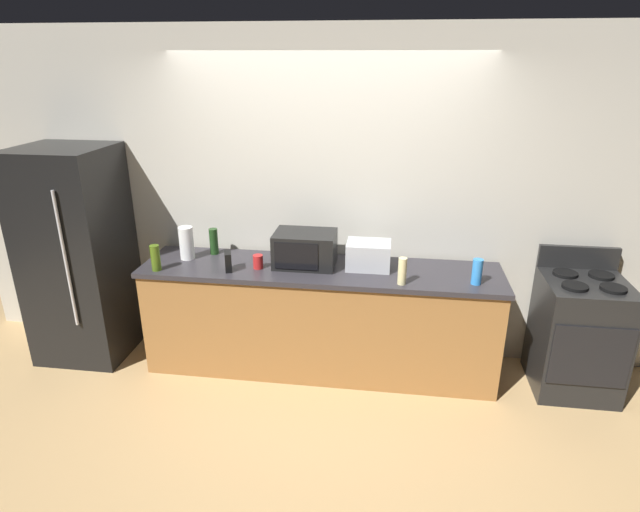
{
  "coord_description": "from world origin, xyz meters",
  "views": [
    {
      "loc": [
        0.53,
        -3.36,
        2.47
      ],
      "look_at": [
        0.0,
        0.4,
        1.0
      ],
      "focal_mm": 29.33,
      "sensor_mm": 36.0,
      "label": 1
    }
  ],
  "objects_px": {
    "refrigerator": "(78,255)",
    "paper_towel_roll": "(187,243)",
    "microwave": "(305,249)",
    "bottle_olive_oil": "(156,258)",
    "bottle_spray_cleaner": "(477,272)",
    "cordless_phone": "(228,262)",
    "bottle_wine": "(214,241)",
    "bottle_hand_soap": "(402,271)",
    "stove_range": "(578,334)",
    "mug_red": "(258,262)",
    "toaster_oven": "(368,255)"
  },
  "relations": [
    {
      "from": "toaster_oven",
      "to": "bottle_spray_cleaner",
      "type": "distance_m",
      "value": 0.82
    },
    {
      "from": "paper_towel_roll",
      "to": "bottle_olive_oil",
      "type": "xyz_separation_m",
      "value": [
        -0.15,
        -0.27,
        -0.03
      ]
    },
    {
      "from": "bottle_spray_cleaner",
      "to": "bottle_wine",
      "type": "distance_m",
      "value": 2.12
    },
    {
      "from": "cordless_phone",
      "to": "mug_red",
      "type": "relative_size",
      "value": 1.38
    },
    {
      "from": "paper_towel_roll",
      "to": "cordless_phone",
      "type": "relative_size",
      "value": 1.8
    },
    {
      "from": "bottle_spray_cleaner",
      "to": "bottle_wine",
      "type": "xyz_separation_m",
      "value": [
        -2.1,
        0.33,
        0.01
      ]
    },
    {
      "from": "bottle_hand_soap",
      "to": "cordless_phone",
      "type": "bearing_deg",
      "value": 177.07
    },
    {
      "from": "bottle_wine",
      "to": "bottle_hand_soap",
      "type": "bearing_deg",
      "value": -14.72
    },
    {
      "from": "refrigerator",
      "to": "bottle_spray_cleaner",
      "type": "distance_m",
      "value": 3.23
    },
    {
      "from": "refrigerator",
      "to": "paper_towel_roll",
      "type": "bearing_deg",
      "value": 3.05
    },
    {
      "from": "bottle_wine",
      "to": "mug_red",
      "type": "bearing_deg",
      "value": -30.4
    },
    {
      "from": "bottle_spray_cleaner",
      "to": "stove_range",
      "type": "bearing_deg",
      "value": 9.86
    },
    {
      "from": "refrigerator",
      "to": "mug_red",
      "type": "distance_m",
      "value": 1.57
    },
    {
      "from": "cordless_phone",
      "to": "bottle_olive_oil",
      "type": "xyz_separation_m",
      "value": [
        -0.56,
        -0.07,
        0.03
      ]
    },
    {
      "from": "bottle_spray_cleaner",
      "to": "bottle_hand_soap",
      "type": "distance_m",
      "value": 0.54
    },
    {
      "from": "stove_range",
      "to": "bottle_spray_cleaner",
      "type": "relative_size",
      "value": 5.64
    },
    {
      "from": "cordless_phone",
      "to": "bottle_wine",
      "type": "bearing_deg",
      "value": 105.07
    },
    {
      "from": "microwave",
      "to": "cordless_phone",
      "type": "distance_m",
      "value": 0.61
    },
    {
      "from": "stove_range",
      "to": "bottle_wine",
      "type": "xyz_separation_m",
      "value": [
        -2.92,
        0.19,
        0.55
      ]
    },
    {
      "from": "refrigerator",
      "to": "stove_range",
      "type": "relative_size",
      "value": 1.67
    },
    {
      "from": "stove_range",
      "to": "cordless_phone",
      "type": "bearing_deg",
      "value": -176.73
    },
    {
      "from": "refrigerator",
      "to": "bottle_olive_oil",
      "type": "relative_size",
      "value": 8.83
    },
    {
      "from": "microwave",
      "to": "bottle_spray_cleaner",
      "type": "bearing_deg",
      "value": -8.38
    },
    {
      "from": "refrigerator",
      "to": "microwave",
      "type": "relative_size",
      "value": 3.75
    },
    {
      "from": "bottle_spray_cleaner",
      "to": "mug_red",
      "type": "height_order",
      "value": "bottle_spray_cleaner"
    },
    {
      "from": "microwave",
      "to": "cordless_phone",
      "type": "bearing_deg",
      "value": -160.43
    },
    {
      "from": "stove_range",
      "to": "toaster_oven",
      "type": "distance_m",
      "value": 1.72
    },
    {
      "from": "refrigerator",
      "to": "stove_range",
      "type": "xyz_separation_m",
      "value": [
        4.05,
        0.0,
        -0.44
      ]
    },
    {
      "from": "microwave",
      "to": "bottle_olive_oil",
      "type": "height_order",
      "value": "microwave"
    },
    {
      "from": "bottle_olive_oil",
      "to": "stove_range",
      "type": "bearing_deg",
      "value": 3.9
    },
    {
      "from": "stove_range",
      "to": "bottle_olive_oil",
      "type": "xyz_separation_m",
      "value": [
        -3.25,
        -0.22,
        0.54
      ]
    },
    {
      "from": "microwave",
      "to": "bottle_spray_cleaner",
      "type": "xyz_separation_m",
      "value": [
        1.3,
        -0.19,
        -0.04
      ]
    },
    {
      "from": "cordless_phone",
      "to": "bottle_hand_soap",
      "type": "bearing_deg",
      "value": -21.71
    },
    {
      "from": "microwave",
      "to": "bottle_wine",
      "type": "xyz_separation_m",
      "value": [
        -0.8,
        0.14,
        -0.03
      ]
    },
    {
      "from": "cordless_phone",
      "to": "mug_red",
      "type": "distance_m",
      "value": 0.23
    },
    {
      "from": "refrigerator",
      "to": "bottle_spray_cleaner",
      "type": "relative_size",
      "value": 9.39
    },
    {
      "from": "bottle_hand_soap",
      "to": "stove_range",
      "type": "bearing_deg",
      "value": 9.23
    },
    {
      "from": "toaster_oven",
      "to": "bottle_wine",
      "type": "relative_size",
      "value": 1.55
    },
    {
      "from": "refrigerator",
      "to": "stove_range",
      "type": "height_order",
      "value": "refrigerator"
    },
    {
      "from": "toaster_oven",
      "to": "paper_towel_roll",
      "type": "bearing_deg",
      "value": -179.61
    },
    {
      "from": "bottle_spray_cleaner",
      "to": "bottle_wine",
      "type": "relative_size",
      "value": 0.87
    },
    {
      "from": "stove_range",
      "to": "toaster_oven",
      "type": "relative_size",
      "value": 3.18
    },
    {
      "from": "toaster_oven",
      "to": "cordless_phone",
      "type": "xyz_separation_m",
      "value": [
        -1.07,
        -0.21,
        -0.03
      ]
    },
    {
      "from": "microwave",
      "to": "mug_red",
      "type": "height_order",
      "value": "microwave"
    },
    {
      "from": "bottle_wine",
      "to": "bottle_spray_cleaner",
      "type": "bearing_deg",
      "value": -8.98
    },
    {
      "from": "paper_towel_roll",
      "to": "bottle_spray_cleaner",
      "type": "distance_m",
      "value": 2.29
    },
    {
      "from": "microwave",
      "to": "bottle_spray_cleaner",
      "type": "distance_m",
      "value": 1.32
    },
    {
      "from": "paper_towel_roll",
      "to": "bottle_olive_oil",
      "type": "bearing_deg",
      "value": -118.42
    },
    {
      "from": "cordless_phone",
      "to": "bottle_spray_cleaner",
      "type": "xyz_separation_m",
      "value": [
        1.87,
        0.01,
        0.02
      ]
    },
    {
      "from": "toaster_oven",
      "to": "bottle_wine",
      "type": "bearing_deg",
      "value": 174.39
    }
  ]
}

